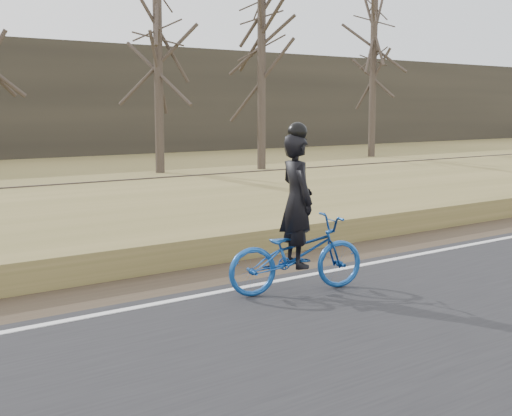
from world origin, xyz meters
TOP-DOWN VIEW (x-y plane):
  - ground at (0.00, 0.00)m, footprint 120.00×120.00m
  - road at (0.00, -2.50)m, footprint 120.00×6.00m
  - edge_line at (0.00, 0.20)m, footprint 120.00×0.12m
  - shoulder at (0.00, 1.20)m, footprint 120.00×1.60m
  - embankment at (0.00, 4.20)m, footprint 120.00×5.00m
  - ballast at (0.00, 8.00)m, footprint 120.00×3.00m
  - railroad at (0.00, 8.00)m, footprint 120.00×2.40m
  - cyclist at (-0.48, -0.40)m, footprint 2.05×1.16m
  - bare_tree_center at (7.44, 17.11)m, footprint 0.36×0.36m
  - bare_tree_right at (11.69, 16.04)m, footprint 0.36×0.36m
  - bare_tree_far_right at (21.13, 18.72)m, footprint 0.36×0.36m

SIDE VIEW (x-z plane):
  - ground at x=0.00m, z-range 0.00..0.00m
  - shoulder at x=0.00m, z-range 0.00..0.04m
  - road at x=0.00m, z-range 0.00..0.06m
  - edge_line at x=0.00m, z-range 0.06..0.07m
  - embankment at x=0.00m, z-range 0.00..0.44m
  - ballast at x=0.00m, z-range 0.00..0.45m
  - railroad at x=0.00m, z-range 0.38..0.67m
  - cyclist at x=-0.48m, z-range -0.36..1.92m
  - bare_tree_right at x=11.69m, z-range 0.00..7.63m
  - bare_tree_far_right at x=21.13m, z-range 0.00..8.32m
  - bare_tree_center at x=7.44m, z-range 0.00..8.58m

